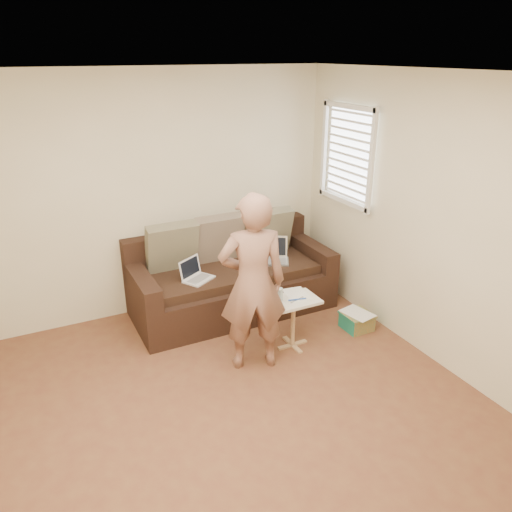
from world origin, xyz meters
name	(u,v)px	position (x,y,z in m)	size (l,w,h in m)	color
floor	(245,425)	(0.00, 0.00, 0.00)	(4.50, 4.50, 0.00)	brown
ceiling	(241,75)	(0.00, 0.00, 2.60)	(4.50, 4.50, 0.00)	white
wall_back	(153,196)	(0.00, 2.25, 1.30)	(4.00, 4.00, 0.00)	beige
wall_right	(455,232)	(2.00, 0.00, 1.30)	(4.50, 4.50, 0.00)	beige
window_blinds	(348,155)	(1.95, 1.50, 1.70)	(0.12, 0.88, 1.08)	white
sofa	(232,276)	(0.70, 1.77, 0.42)	(2.20, 0.95, 0.85)	black
pillow_left	(172,247)	(0.10, 2.00, 0.79)	(0.55, 0.14, 0.55)	#68624D
pillow_mid	(219,238)	(0.65, 2.02, 0.79)	(0.55, 0.14, 0.55)	brown
pillow_right	(268,232)	(1.25, 1.98, 0.79)	(0.55, 0.14, 0.55)	#68624D
laptop_silver	(272,262)	(1.17, 1.72, 0.52)	(0.37, 0.26, 0.24)	#B7BABC
laptop_white	(199,280)	(0.26, 1.64, 0.52)	(0.31, 0.22, 0.22)	white
person	(253,283)	(0.43, 0.73, 0.83)	(0.61, 0.41, 1.67)	#8A554B
side_table	(293,323)	(0.92, 0.82, 0.26)	(0.47, 0.33, 0.52)	silver
drinking_glass	(279,294)	(0.79, 0.88, 0.58)	(0.07, 0.07, 0.12)	silver
scissors	(297,300)	(0.94, 0.79, 0.53)	(0.18, 0.10, 0.02)	silver
paper_on_table	(297,294)	(1.00, 0.90, 0.52)	(0.21, 0.30, 0.00)	white
striped_box	(357,321)	(1.69, 0.81, 0.09)	(0.30, 0.30, 0.19)	orange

